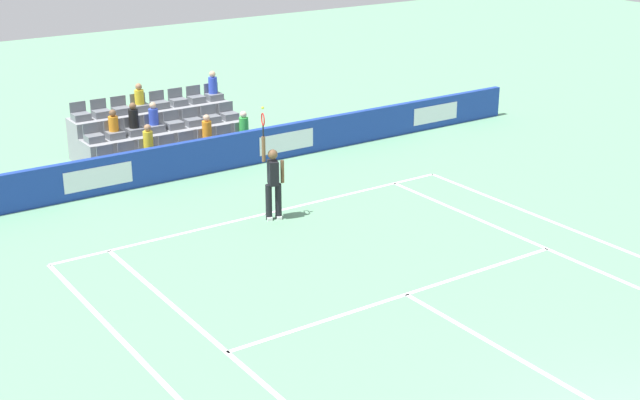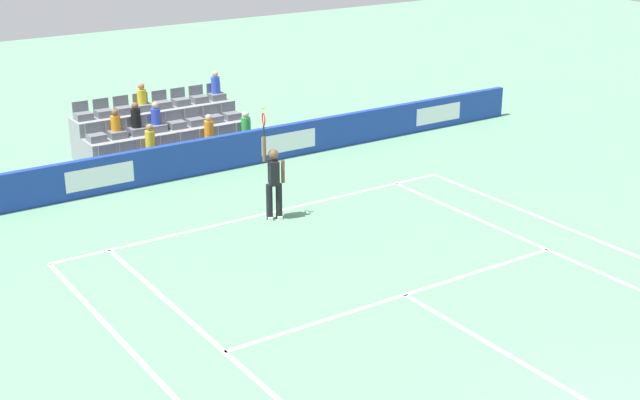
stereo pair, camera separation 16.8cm
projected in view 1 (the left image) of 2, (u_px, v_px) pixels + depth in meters
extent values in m
cube|color=white|center=(266.00, 214.00, 22.33)|extent=(10.97, 0.10, 0.01)
cube|color=white|center=(406.00, 294.00, 18.07)|extent=(8.23, 0.10, 0.01)
cube|color=white|center=(524.00, 362.00, 15.59)|extent=(0.10, 6.40, 0.01)
cube|color=white|center=(240.00, 363.00, 15.54)|extent=(0.10, 11.89, 0.01)
cube|color=white|center=(563.00, 255.00, 19.90)|extent=(0.10, 11.89, 0.01)
cube|color=white|center=(167.00, 387.00, 14.81)|extent=(0.10, 11.89, 0.01)
cube|color=white|center=(603.00, 242.00, 20.63)|extent=(0.10, 11.89, 0.01)
cube|color=white|center=(268.00, 215.00, 22.25)|extent=(0.10, 0.20, 0.01)
cube|color=#193899|center=(197.00, 158.00, 25.04)|extent=(23.31, 0.20, 1.01)
cube|color=white|center=(436.00, 114.00, 29.58)|extent=(1.86, 0.01, 0.57)
cube|color=white|center=(287.00, 142.00, 26.49)|extent=(1.86, 0.01, 0.57)
cube|color=white|center=(98.00, 177.00, 23.41)|extent=(1.86, 0.01, 0.57)
cylinder|color=black|center=(278.00, 201.00, 21.88)|extent=(0.16, 0.16, 0.90)
cylinder|color=black|center=(269.00, 202.00, 21.82)|extent=(0.16, 0.16, 0.90)
cube|color=white|center=(279.00, 217.00, 22.02)|extent=(0.20, 0.28, 0.08)
cube|color=white|center=(269.00, 218.00, 21.96)|extent=(0.20, 0.28, 0.08)
cube|color=black|center=(273.00, 173.00, 21.59)|extent=(0.32, 0.41, 0.60)
sphere|color=brown|center=(273.00, 154.00, 21.43)|extent=(0.24, 0.24, 0.24)
cylinder|color=brown|center=(264.00, 149.00, 21.32)|extent=(0.09, 0.09, 0.62)
cylinder|color=brown|center=(282.00, 172.00, 21.60)|extent=(0.09, 0.09, 0.56)
cylinder|color=black|center=(263.00, 131.00, 21.17)|extent=(0.04, 0.04, 0.28)
torus|color=red|center=(263.00, 119.00, 21.07)|extent=(0.13, 0.30, 0.31)
sphere|color=#D1E533|center=(263.00, 108.00, 20.97)|extent=(0.07, 0.07, 0.07)
cube|color=gray|center=(180.00, 158.00, 25.97)|extent=(4.96, 0.95, 0.42)
cube|color=slate|center=(245.00, 136.00, 27.01)|extent=(0.48, 0.44, 0.20)
cube|color=slate|center=(241.00, 127.00, 27.08)|extent=(0.48, 0.04, 0.30)
cube|color=slate|center=(227.00, 139.00, 26.68)|extent=(0.48, 0.44, 0.20)
cube|color=slate|center=(223.00, 130.00, 26.75)|extent=(0.48, 0.04, 0.30)
cube|color=slate|center=(208.00, 143.00, 26.36)|extent=(0.48, 0.44, 0.20)
cube|color=slate|center=(205.00, 133.00, 26.42)|extent=(0.48, 0.04, 0.30)
cube|color=slate|center=(189.00, 146.00, 26.03)|extent=(0.48, 0.44, 0.20)
cube|color=slate|center=(186.00, 136.00, 26.10)|extent=(0.48, 0.04, 0.30)
cube|color=slate|center=(170.00, 150.00, 25.70)|extent=(0.48, 0.44, 0.20)
cube|color=slate|center=(166.00, 140.00, 25.77)|extent=(0.48, 0.04, 0.30)
cube|color=slate|center=(150.00, 153.00, 25.37)|extent=(0.48, 0.44, 0.20)
cube|color=slate|center=(146.00, 143.00, 25.44)|extent=(0.48, 0.04, 0.30)
cube|color=slate|center=(129.00, 157.00, 25.04)|extent=(0.48, 0.44, 0.20)
cube|color=slate|center=(126.00, 147.00, 25.11)|extent=(0.48, 0.04, 0.30)
cube|color=slate|center=(108.00, 161.00, 24.71)|extent=(0.48, 0.44, 0.20)
cube|color=slate|center=(105.00, 150.00, 24.78)|extent=(0.48, 0.04, 0.30)
cube|color=gray|center=(166.00, 143.00, 26.63)|extent=(4.96, 0.95, 0.84)
cube|color=slate|center=(229.00, 116.00, 27.60)|extent=(0.48, 0.44, 0.20)
cube|color=slate|center=(226.00, 107.00, 27.67)|extent=(0.48, 0.04, 0.30)
cube|color=slate|center=(211.00, 119.00, 27.28)|extent=(0.48, 0.44, 0.20)
cube|color=slate|center=(208.00, 110.00, 27.34)|extent=(0.48, 0.04, 0.30)
cube|color=slate|center=(193.00, 122.00, 26.95)|extent=(0.48, 0.44, 0.20)
cube|color=slate|center=(190.00, 112.00, 27.02)|extent=(0.48, 0.04, 0.30)
cube|color=slate|center=(174.00, 125.00, 26.62)|extent=(0.48, 0.44, 0.20)
cube|color=slate|center=(171.00, 115.00, 26.69)|extent=(0.48, 0.04, 0.30)
cube|color=slate|center=(155.00, 128.00, 26.29)|extent=(0.48, 0.44, 0.20)
cube|color=slate|center=(152.00, 118.00, 26.36)|extent=(0.48, 0.04, 0.30)
cube|color=slate|center=(135.00, 131.00, 25.96)|extent=(0.48, 0.44, 0.20)
cube|color=slate|center=(132.00, 122.00, 26.03)|extent=(0.48, 0.04, 0.30)
cube|color=slate|center=(115.00, 135.00, 25.63)|extent=(0.48, 0.44, 0.20)
cube|color=slate|center=(112.00, 125.00, 25.70)|extent=(0.48, 0.04, 0.30)
cube|color=slate|center=(94.00, 138.00, 25.30)|extent=(0.48, 0.44, 0.20)
cube|color=slate|center=(91.00, 128.00, 25.37)|extent=(0.48, 0.04, 0.30)
cube|color=gray|center=(152.00, 129.00, 27.30)|extent=(4.96, 0.95, 1.26)
cube|color=slate|center=(214.00, 97.00, 28.19)|extent=(0.48, 0.44, 0.20)
cube|color=slate|center=(211.00, 88.00, 28.26)|extent=(0.48, 0.04, 0.30)
cube|color=slate|center=(196.00, 99.00, 27.87)|extent=(0.48, 0.44, 0.20)
cube|color=slate|center=(193.00, 90.00, 27.94)|extent=(0.48, 0.04, 0.30)
cube|color=slate|center=(178.00, 102.00, 27.54)|extent=(0.48, 0.44, 0.20)
cube|color=slate|center=(175.00, 93.00, 27.61)|extent=(0.48, 0.04, 0.30)
cube|color=slate|center=(160.00, 105.00, 27.21)|extent=(0.48, 0.44, 0.20)
cube|color=slate|center=(156.00, 95.00, 27.28)|extent=(0.48, 0.04, 0.30)
cube|color=slate|center=(141.00, 108.00, 26.88)|extent=(0.48, 0.44, 0.20)
cube|color=slate|center=(137.00, 98.00, 26.95)|extent=(0.48, 0.04, 0.30)
cube|color=slate|center=(121.00, 111.00, 26.55)|extent=(0.48, 0.44, 0.20)
cube|color=slate|center=(118.00, 101.00, 26.62)|extent=(0.48, 0.04, 0.30)
cube|color=slate|center=(101.00, 114.00, 26.22)|extent=(0.48, 0.44, 0.20)
cube|color=slate|center=(98.00, 104.00, 26.29)|extent=(0.48, 0.04, 0.30)
cube|color=slate|center=(81.00, 117.00, 25.90)|extent=(0.48, 0.44, 0.20)
cube|color=slate|center=(78.00, 107.00, 25.96)|extent=(0.48, 0.04, 0.30)
cylinder|color=yellow|center=(148.00, 140.00, 25.28)|extent=(0.28, 0.28, 0.53)
sphere|color=#9E7251|center=(147.00, 128.00, 25.16)|extent=(0.20, 0.20, 0.20)
cylinder|color=blue|center=(153.00, 117.00, 26.21)|extent=(0.28, 0.28, 0.47)
sphere|color=#D3A884|center=(153.00, 105.00, 26.10)|extent=(0.20, 0.20, 0.20)
cylinder|color=orange|center=(113.00, 124.00, 25.56)|extent=(0.28, 0.28, 0.43)
sphere|color=brown|center=(113.00, 113.00, 25.45)|extent=(0.20, 0.20, 0.20)
cylinder|color=black|center=(134.00, 119.00, 25.87)|extent=(0.28, 0.28, 0.54)
sphere|color=brown|center=(133.00, 106.00, 25.74)|extent=(0.20, 0.20, 0.20)
cylinder|color=yellow|center=(139.00, 97.00, 26.81)|extent=(0.28, 0.28, 0.43)
sphere|color=#9E7251|center=(139.00, 87.00, 26.70)|extent=(0.20, 0.20, 0.20)
cylinder|color=blue|center=(213.00, 85.00, 28.11)|extent=(0.28, 0.28, 0.51)
sphere|color=#D3A884|center=(212.00, 74.00, 27.99)|extent=(0.20, 0.20, 0.20)
cylinder|color=orange|center=(207.00, 130.00, 26.27)|extent=(0.28, 0.28, 0.54)
sphere|color=#D3A884|center=(206.00, 118.00, 26.14)|extent=(0.20, 0.20, 0.20)
cylinder|color=green|center=(244.00, 125.00, 26.94)|extent=(0.28, 0.28, 0.47)
sphere|color=beige|center=(243.00, 114.00, 26.82)|extent=(0.20, 0.20, 0.20)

